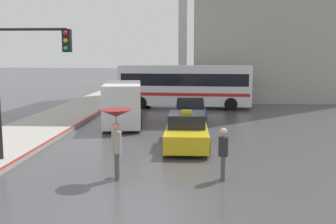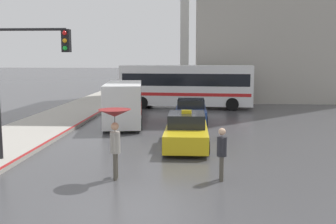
{
  "view_description": "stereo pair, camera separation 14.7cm",
  "coord_description": "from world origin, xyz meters",
  "px_view_note": "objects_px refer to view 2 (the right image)",
  "views": [
    {
      "loc": [
        1.35,
        -9.32,
        3.87
      ],
      "look_at": [
        0.37,
        8.64,
        1.4
      ],
      "focal_mm": 42.0,
      "sensor_mm": 36.0,
      "label": 1
    },
    {
      "loc": [
        1.49,
        -9.31,
        3.87
      ],
      "look_at": [
        0.37,
        8.64,
        1.4
      ],
      "focal_mm": 42.0,
      "sensor_mm": 36.0,
      "label": 2
    }
  ],
  "objects_px": {
    "city_bus": "(186,84)",
    "traffic_light": "(27,66)",
    "sedan_red": "(191,112)",
    "ambulance_van": "(124,102)",
    "taxi": "(186,131)",
    "pedestrian_man": "(222,150)",
    "pedestrian_with_umbrella": "(115,124)"
  },
  "relations": [
    {
      "from": "ambulance_van",
      "to": "traffic_light",
      "type": "bearing_deg",
      "value": 69.79
    },
    {
      "from": "taxi",
      "to": "traffic_light",
      "type": "xyz_separation_m",
      "value": [
        -5.7,
        -3.18,
        2.91
      ]
    },
    {
      "from": "sedan_red",
      "to": "ambulance_van",
      "type": "height_order",
      "value": "ambulance_van"
    },
    {
      "from": "taxi",
      "to": "pedestrian_with_umbrella",
      "type": "bearing_deg",
      "value": 65.81
    },
    {
      "from": "city_bus",
      "to": "pedestrian_man",
      "type": "relative_size",
      "value": 6.11
    },
    {
      "from": "taxi",
      "to": "city_bus",
      "type": "xyz_separation_m",
      "value": [
        -0.22,
        13.67,
        1.17
      ]
    },
    {
      "from": "pedestrian_with_umbrella",
      "to": "city_bus",
      "type": "bearing_deg",
      "value": -7.66
    },
    {
      "from": "ambulance_van",
      "to": "city_bus",
      "type": "height_order",
      "value": "city_bus"
    },
    {
      "from": "pedestrian_with_umbrella",
      "to": "traffic_light",
      "type": "distance_m",
      "value": 4.28
    },
    {
      "from": "pedestrian_with_umbrella",
      "to": "traffic_light",
      "type": "bearing_deg",
      "value": 62.42
    },
    {
      "from": "pedestrian_with_umbrella",
      "to": "traffic_light",
      "type": "xyz_separation_m",
      "value": [
        -3.51,
        1.71,
        1.77
      ]
    },
    {
      "from": "pedestrian_man",
      "to": "traffic_light",
      "type": "distance_m",
      "value": 7.53
    },
    {
      "from": "sedan_red",
      "to": "taxi",
      "type": "bearing_deg",
      "value": 88.49
    },
    {
      "from": "city_bus",
      "to": "traffic_light",
      "type": "relative_size",
      "value": 2.0
    },
    {
      "from": "ambulance_van",
      "to": "taxi",
      "type": "bearing_deg",
      "value": 117.29
    },
    {
      "from": "pedestrian_with_umbrella",
      "to": "ambulance_van",
      "type": "bearing_deg",
      "value": 6.81
    },
    {
      "from": "city_bus",
      "to": "traffic_light",
      "type": "xyz_separation_m",
      "value": [
        -5.48,
        -16.86,
        1.74
      ]
    },
    {
      "from": "sedan_red",
      "to": "city_bus",
      "type": "xyz_separation_m",
      "value": [
        -0.39,
        7.24,
        1.18
      ]
    },
    {
      "from": "ambulance_van",
      "to": "city_bus",
      "type": "bearing_deg",
      "value": -120.15
    },
    {
      "from": "city_bus",
      "to": "ambulance_van",
      "type": "bearing_deg",
      "value": -17.63
    },
    {
      "from": "ambulance_van",
      "to": "traffic_light",
      "type": "height_order",
      "value": "traffic_light"
    },
    {
      "from": "city_bus",
      "to": "pedestrian_with_umbrella",
      "type": "xyz_separation_m",
      "value": [
        -1.97,
        -18.57,
        -0.04
      ]
    },
    {
      "from": "ambulance_van",
      "to": "traffic_light",
      "type": "distance_m",
      "value": 9.1
    },
    {
      "from": "sedan_red",
      "to": "pedestrian_man",
      "type": "xyz_separation_m",
      "value": [
        1.02,
        -11.23,
        0.35
      ]
    },
    {
      "from": "sedan_red",
      "to": "pedestrian_man",
      "type": "height_order",
      "value": "pedestrian_man"
    },
    {
      "from": "sedan_red",
      "to": "pedestrian_with_umbrella",
      "type": "xyz_separation_m",
      "value": [
        -2.37,
        -11.33,
        1.15
      ]
    },
    {
      "from": "taxi",
      "to": "sedan_red",
      "type": "height_order",
      "value": "taxi"
    },
    {
      "from": "taxi",
      "to": "pedestrian_man",
      "type": "distance_m",
      "value": 4.95
    },
    {
      "from": "taxi",
      "to": "sedan_red",
      "type": "bearing_deg",
      "value": -91.51
    },
    {
      "from": "sedan_red",
      "to": "traffic_light",
      "type": "bearing_deg",
      "value": 58.6
    },
    {
      "from": "taxi",
      "to": "sedan_red",
      "type": "relative_size",
      "value": 1.16
    },
    {
      "from": "sedan_red",
      "to": "ambulance_van",
      "type": "distance_m",
      "value": 4.08
    }
  ]
}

